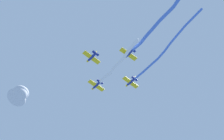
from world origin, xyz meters
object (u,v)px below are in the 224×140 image
at_px(airplane_right_wing, 131,82).
at_px(airplane_left_wing, 92,57).
at_px(airplane_lead, 96,85).
at_px(airplane_slot, 128,54).

bearing_deg(airplane_right_wing, airplane_left_wing, 87.59).
height_order(airplane_lead, airplane_right_wing, airplane_right_wing).
xyz_separation_m(airplane_left_wing, airplane_right_wing, (15.40, 1.08, 0.70)).
bearing_deg(airplane_slot, airplane_lead, 1.01).
height_order(airplane_lead, airplane_left_wing, airplane_lead).
bearing_deg(airplane_right_wing, airplane_slot, 132.62).
distance_m(airplane_left_wing, airplane_right_wing, 15.45).
height_order(airplane_left_wing, airplane_slot, airplane_slot).
relative_size(airplane_lead, airplane_right_wing, 1.00).
xyz_separation_m(airplane_lead, airplane_slot, (1.09, -15.40, -0.20)).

